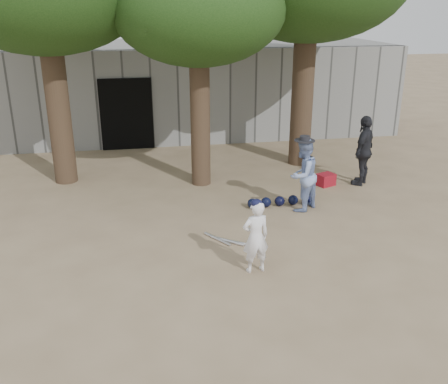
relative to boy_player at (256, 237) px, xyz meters
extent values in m
plane|color=#937C5E|center=(-0.88, 0.39, -0.64)|extent=(70.00, 70.00, 0.00)
imported|color=white|center=(0.00, 0.00, 0.00)|extent=(0.51, 0.38, 1.29)
imported|color=#879DD1|center=(1.66, 2.47, 0.16)|extent=(0.99, 0.96, 1.61)
imported|color=black|center=(3.70, 3.81, 0.24)|extent=(1.03, 1.04, 1.76)
cube|color=#A41528|center=(2.78, 3.86, -0.49)|extent=(0.51, 0.45, 0.30)
cube|color=gray|center=(-0.88, 8.39, 0.86)|extent=(16.00, 0.35, 3.00)
cube|color=black|center=(-2.08, 8.19, 0.46)|extent=(1.60, 0.08, 2.20)
cube|color=slate|center=(-0.88, 10.89, 0.86)|extent=(16.00, 5.00, 3.00)
sphere|color=black|center=(0.61, 2.73, -0.53)|extent=(0.23, 0.23, 0.23)
sphere|color=black|center=(0.93, 2.75, -0.53)|extent=(0.23, 0.23, 0.23)
sphere|color=black|center=(1.25, 2.76, -0.53)|extent=(0.23, 0.23, 0.23)
sphere|color=black|center=(1.57, 2.77, -0.53)|extent=(0.23, 0.23, 0.23)
sphere|color=black|center=(1.89, 2.75, -0.53)|extent=(0.23, 0.23, 0.23)
cylinder|color=silver|center=(-0.43, 1.28, -0.61)|extent=(0.44, 0.63, 0.06)
cylinder|color=silver|center=(-0.25, 1.16, -0.61)|extent=(0.58, 0.52, 0.06)
cylinder|color=silver|center=(-0.07, 1.04, -0.61)|extent=(0.63, 0.45, 0.06)
cylinder|color=brown|center=(-3.68, 5.39, 2.11)|extent=(0.56, 0.56, 5.50)
cylinder|color=brown|center=(-0.28, 4.59, 1.86)|extent=(0.48, 0.48, 5.00)
ellipsoid|color=#284C19|center=(-0.28, 4.59, 3.56)|extent=(4.00, 4.00, 2.60)
cylinder|color=brown|center=(2.72, 5.79, 2.26)|extent=(0.60, 0.60, 5.80)
camera|label=1|loc=(-1.89, -7.32, 3.66)|focal=40.00mm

